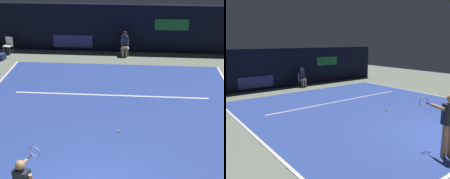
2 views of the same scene
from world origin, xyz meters
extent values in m
plane|color=gray|center=(0.00, 4.22, 0.00)|extent=(29.58, 29.58, 0.00)
cube|color=#2D479E|center=(0.00, 4.22, 0.01)|extent=(10.28, 10.43, 0.01)
cube|color=white|center=(0.00, 6.04, 0.01)|extent=(8.02, 0.10, 0.01)
cube|color=black|center=(0.00, 11.50, 1.30)|extent=(14.37, 0.30, 2.60)
cube|color=navy|center=(-2.51, 11.34, 0.55)|extent=(2.20, 0.04, 0.70)
cube|color=#1E6B2D|center=(2.87, 11.34, 1.60)|extent=(1.80, 0.04, 0.60)
sphere|color=tan|center=(-1.49, -0.41, 1.62)|extent=(0.22, 0.22, 0.22)
cylinder|color=tan|center=(-1.61, -0.14, 1.35)|extent=(0.24, 0.50, 0.09)
cylinder|color=black|center=(-1.52, 0.14, 1.35)|extent=(0.13, 0.29, 0.03)
torus|color=#B2B2B7|center=(-1.43, 0.41, 1.35)|extent=(0.30, 0.12, 0.30)
cube|color=white|center=(0.41, 10.76, 0.46)|extent=(0.44, 0.40, 0.04)
cube|color=white|center=(0.41, 10.96, 0.69)|extent=(0.42, 0.03, 0.42)
cylinder|color=#B2B2B7|center=(0.23, 10.59, 0.23)|extent=(0.03, 0.03, 0.46)
cylinder|color=#B2B2B7|center=(0.60, 10.59, 0.23)|extent=(0.03, 0.03, 0.46)
cylinder|color=#B2B2B7|center=(0.23, 10.93, 0.23)|extent=(0.03, 0.03, 0.46)
cylinder|color=#B2B2B7|center=(0.60, 10.93, 0.23)|extent=(0.03, 0.03, 0.46)
cube|color=tan|center=(0.41, 10.68, 0.50)|extent=(0.32, 0.40, 0.14)
cylinder|color=tan|center=(0.33, 10.50, 0.23)|extent=(0.11, 0.11, 0.46)
cylinder|color=tan|center=(0.51, 10.50, 0.23)|extent=(0.11, 0.11, 0.46)
cube|color=#23284C|center=(0.41, 10.80, 0.83)|extent=(0.34, 0.22, 0.52)
sphere|color=#8C6647|center=(0.41, 10.80, 1.21)|extent=(0.20, 0.20, 0.20)
cylinder|color=#141933|center=(0.41, 10.80, 1.30)|extent=(0.19, 0.19, 0.04)
cube|color=white|center=(-5.99, 10.63, 0.44)|extent=(0.51, 0.47, 0.04)
cube|color=white|center=(-5.95, 10.82, 0.67)|extent=(0.42, 0.11, 0.42)
cylinder|color=#B2B2B7|center=(-6.20, 10.49, 0.22)|extent=(0.03, 0.03, 0.44)
cylinder|color=#B2B2B7|center=(-5.83, 10.43, 0.22)|extent=(0.03, 0.03, 0.44)
cylinder|color=#B2B2B7|center=(-6.14, 10.83, 0.22)|extent=(0.03, 0.03, 0.44)
cylinder|color=#B2B2B7|center=(-5.77, 10.76, 0.22)|extent=(0.03, 0.03, 0.44)
sphere|color=#CCE033|center=(0.47, 3.37, 0.05)|extent=(0.07, 0.07, 0.07)
camera|label=1|loc=(0.92, -5.86, 6.29)|focal=52.12mm
camera|label=2|loc=(-7.41, -3.33, 3.06)|focal=38.18mm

